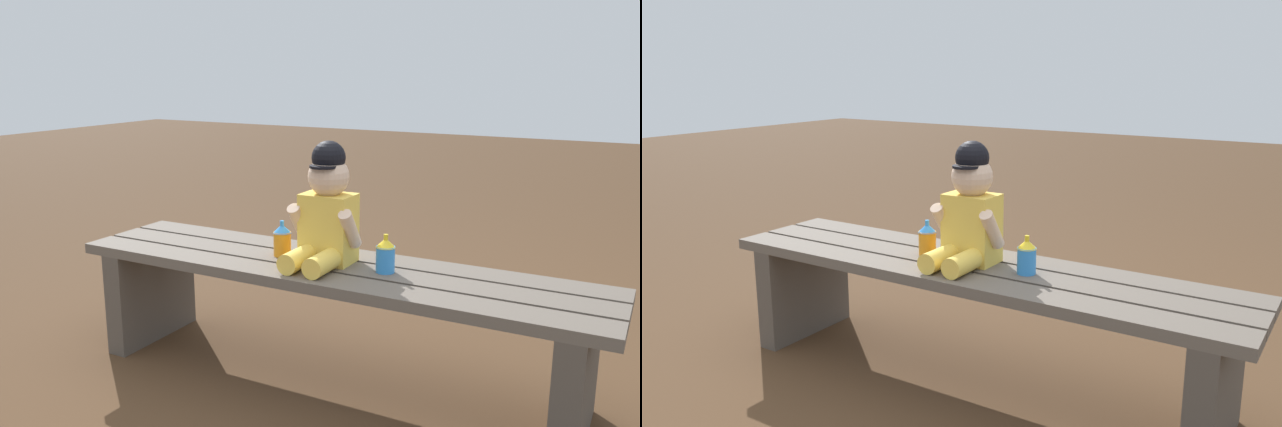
% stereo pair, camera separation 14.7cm
% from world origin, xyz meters
% --- Properties ---
extents(ground_plane, '(16.00, 16.00, 0.00)m').
position_xyz_m(ground_plane, '(0.00, 0.00, 0.00)').
color(ground_plane, '#4C331E').
extents(park_bench, '(1.81, 0.41, 0.42)m').
position_xyz_m(park_bench, '(0.00, 0.00, 0.29)').
color(park_bench, '#60564C').
rests_on(park_bench, ground_plane).
extents(child_figure, '(0.23, 0.27, 0.40)m').
position_xyz_m(child_figure, '(-0.02, 0.01, 0.59)').
color(child_figure, '#F2C64C').
rests_on(child_figure, park_bench).
extents(sippy_cup_left, '(0.06, 0.06, 0.12)m').
position_xyz_m(sippy_cup_left, '(-0.19, 0.01, 0.48)').
color(sippy_cup_left, orange).
rests_on(sippy_cup_left, park_bench).
extents(sippy_cup_right, '(0.06, 0.06, 0.12)m').
position_xyz_m(sippy_cup_right, '(0.20, 0.01, 0.48)').
color(sippy_cup_right, '#338CE5').
rests_on(sippy_cup_right, park_bench).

